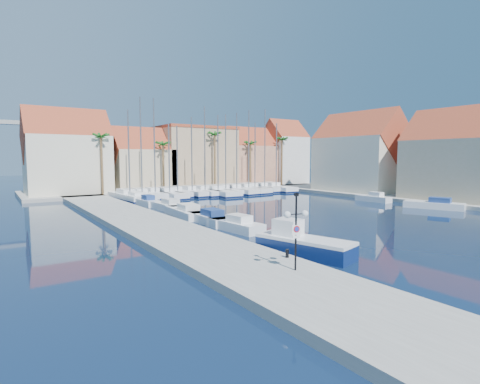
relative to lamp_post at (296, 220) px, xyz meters
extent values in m
plane|color=black|center=(7.83, 3.74, -3.10)|extent=(260.00, 260.00, 0.00)
cube|color=gray|center=(-1.17, 17.24, -2.85)|extent=(6.00, 77.00, 0.50)
cube|color=gray|center=(17.83, 51.74, -2.85)|extent=(54.00, 16.00, 0.50)
cube|color=gray|center=(39.83, 18.74, -2.85)|extent=(12.00, 60.00, 0.50)
cylinder|color=black|center=(0.00, 0.00, -0.62)|extent=(0.10, 0.10, 3.95)
cylinder|color=black|center=(-0.24, 0.07, 0.27)|extent=(0.49, 0.17, 0.05)
cylinder|color=black|center=(0.24, -0.06, 0.27)|extent=(0.49, 0.17, 0.05)
sphere|color=white|center=(-0.48, 0.13, 0.27)|extent=(0.36, 0.36, 0.36)
sphere|color=white|center=(0.48, -0.12, 0.27)|extent=(0.36, 0.36, 0.36)
cube|color=black|center=(0.00, 0.00, 1.26)|extent=(0.24, 0.17, 0.16)
cube|color=white|center=(-0.01, -0.05, -0.52)|extent=(0.49, 0.15, 0.49)
cylinder|color=red|center=(-0.02, -0.08, -0.47)|extent=(0.33, 0.10, 0.34)
cylinder|color=#1933A5|center=(-0.02, -0.09, -0.47)|extent=(0.23, 0.07, 0.24)
cube|color=white|center=(-0.01, -0.05, -0.87)|extent=(0.39, 0.13, 0.14)
cylinder|color=black|center=(1.23, 2.04, -2.35)|extent=(0.19, 0.19, 0.49)
cube|color=navy|center=(3.71, 3.23, -2.63)|extent=(3.66, 6.60, 0.94)
cube|color=white|center=(3.71, 3.23, -2.05)|extent=(3.66, 6.60, 0.21)
cube|color=white|center=(3.38, 4.44, -1.47)|extent=(1.75, 1.97, 1.15)
cube|color=white|center=(4.56, 12.58, -2.70)|extent=(2.42, 6.00, 0.80)
cube|color=white|center=(4.61, 12.00, -2.00)|extent=(1.50, 2.16, 0.60)
cube|color=white|center=(4.46, 16.88, -2.70)|extent=(2.20, 6.37, 0.80)
cube|color=navy|center=(4.44, 16.25, -2.00)|extent=(1.48, 2.25, 0.60)
cube|color=white|center=(4.35, 21.69, -2.70)|extent=(2.82, 7.33, 0.80)
cube|color=white|center=(4.30, 20.97, -2.00)|extent=(1.79, 2.62, 0.60)
cube|color=white|center=(4.68, 27.08, -2.70)|extent=(2.14, 6.15, 0.80)
cube|color=white|center=(4.70, 26.47, -2.00)|extent=(1.43, 2.17, 0.60)
cube|color=white|center=(4.05, 32.62, -2.70)|extent=(1.85, 5.13, 0.80)
cube|color=navy|center=(4.08, 32.12, -2.00)|extent=(1.21, 1.82, 0.60)
cube|color=white|center=(4.20, 37.73, -2.70)|extent=(2.70, 7.13, 0.80)
cube|color=white|center=(4.25, 37.04, -2.00)|extent=(1.73, 2.55, 0.60)
cube|color=white|center=(31.83, 10.33, -2.70)|extent=(4.13, 6.88, 0.80)
cube|color=navy|center=(32.05, 9.71, -2.00)|extent=(2.14, 2.65, 0.60)
cube|color=white|center=(31.83, 18.94, -2.70)|extent=(1.68, 4.97, 0.80)
cube|color=white|center=(31.84, 18.44, -2.00)|extent=(1.14, 1.75, 0.60)
cube|color=white|center=(3.88, 39.47, -2.60)|extent=(3.36, 10.24, 1.00)
cube|color=#0D1944|center=(3.88, 39.47, -2.92)|extent=(3.42, 10.30, 0.28)
cube|color=white|center=(3.81, 40.47, -1.80)|extent=(2.05, 3.15, 0.60)
cylinder|color=slate|center=(3.92, 38.97, 3.82)|extent=(0.20, 0.20, 11.84)
cube|color=white|center=(5.89, 39.89, -2.60)|extent=(2.51, 9.04, 1.00)
cube|color=#0D1944|center=(5.89, 39.89, -2.92)|extent=(2.57, 9.10, 0.28)
cube|color=white|center=(5.90, 40.79, -1.80)|extent=(1.69, 2.73, 0.60)
cylinder|color=slate|center=(5.88, 39.44, 4.81)|extent=(0.20, 0.20, 13.82)
cube|color=white|center=(8.07, 40.33, -2.60)|extent=(2.30, 8.14, 1.00)
cube|color=#0D1944|center=(8.07, 40.33, -2.92)|extent=(2.36, 8.20, 0.28)
cube|color=white|center=(8.05, 41.14, -1.80)|extent=(1.53, 2.46, 0.60)
cylinder|color=slate|center=(8.08, 39.92, 4.84)|extent=(0.20, 0.20, 13.86)
cube|color=white|center=(9.95, 39.37, -2.60)|extent=(2.57, 9.68, 1.00)
cube|color=#0D1944|center=(9.95, 39.37, -2.92)|extent=(2.63, 9.74, 0.28)
cube|color=white|center=(9.94, 40.34, -1.80)|extent=(1.77, 2.91, 0.60)
cylinder|color=slate|center=(9.95, 38.89, 3.00)|extent=(0.20, 0.20, 10.19)
cube|color=white|center=(11.84, 40.48, -2.60)|extent=(2.52, 8.31, 1.00)
cube|color=#0D1944|center=(11.84, 40.48, -2.92)|extent=(2.59, 8.37, 0.28)
cube|color=white|center=(11.88, 41.30, -1.80)|extent=(1.61, 2.53, 0.60)
cylinder|color=slate|center=(11.82, 40.07, 2.93)|extent=(0.20, 0.20, 10.04)
cube|color=white|center=(14.04, 39.96, -2.60)|extent=(2.63, 8.36, 1.00)
cube|color=#0D1944|center=(14.04, 39.96, -2.92)|extent=(2.70, 8.43, 0.28)
cube|color=white|center=(13.99, 40.78, -1.80)|extent=(1.65, 2.56, 0.60)
cylinder|color=slate|center=(14.07, 39.54, 3.64)|extent=(0.20, 0.20, 11.47)
cube|color=white|center=(16.24, 39.69, -2.60)|extent=(2.36, 8.92, 1.00)
cube|color=#0D1944|center=(16.24, 39.69, -2.92)|extent=(2.42, 8.98, 0.28)
cube|color=white|center=(16.23, 40.58, -1.80)|extent=(1.63, 2.68, 0.60)
cylinder|color=slate|center=(16.24, 39.24, 4.52)|extent=(0.20, 0.20, 13.23)
cube|color=white|center=(18.13, 38.85, -2.60)|extent=(3.56, 11.78, 1.00)
cube|color=#0D1944|center=(18.13, 38.85, -2.92)|extent=(3.62, 11.84, 0.28)
cube|color=white|center=(18.18, 40.01, -1.80)|extent=(2.28, 3.59, 0.60)
cylinder|color=slate|center=(18.10, 38.27, 3.85)|extent=(0.20, 0.20, 11.89)
cube|color=white|center=(20.17, 39.72, -2.60)|extent=(2.61, 8.88, 1.00)
cube|color=#0D1944|center=(20.17, 39.72, -2.92)|extent=(2.67, 8.94, 0.28)
cube|color=white|center=(20.14, 40.60, -1.80)|extent=(1.70, 2.70, 0.60)
cylinder|color=slate|center=(20.18, 39.28, 4.02)|extent=(0.20, 0.20, 12.23)
cube|color=white|center=(22.23, 39.64, -2.60)|extent=(3.61, 10.73, 1.00)
cube|color=#0D1944|center=(22.23, 39.64, -2.92)|extent=(3.67, 10.80, 0.28)
cube|color=white|center=(22.14, 40.69, -1.80)|extent=(2.17, 3.31, 0.60)
cylinder|color=slate|center=(22.28, 39.11, 4.19)|extent=(0.20, 0.20, 12.58)
cube|color=white|center=(24.75, 39.67, -2.60)|extent=(3.54, 10.56, 1.00)
cube|color=#0D1944|center=(24.75, 39.67, -2.92)|extent=(3.61, 10.63, 0.28)
cube|color=white|center=(24.66, 40.70, -1.80)|extent=(2.14, 3.26, 0.60)
cylinder|color=slate|center=(24.79, 39.15, 4.52)|extent=(0.20, 0.20, 13.23)
cube|color=white|center=(26.61, 40.30, -2.60)|extent=(3.05, 9.07, 1.00)
cube|color=#0D1944|center=(26.61, 40.30, -2.92)|extent=(3.12, 9.14, 0.28)
cube|color=white|center=(26.53, 41.19, -1.80)|extent=(1.84, 2.80, 0.60)
cylinder|color=slate|center=(26.65, 39.86, 3.50)|extent=(0.20, 0.20, 11.19)
cube|color=white|center=(28.50, 39.84, -2.60)|extent=(2.26, 8.25, 1.00)
cube|color=#0D1944|center=(28.50, 39.84, -2.92)|extent=(2.32, 8.31, 0.28)
cube|color=white|center=(28.49, 40.66, -1.80)|extent=(1.53, 2.49, 0.60)
cylinder|color=slate|center=(28.51, 39.43, 4.73)|extent=(0.20, 0.20, 13.64)
cube|color=white|center=(30.80, 39.45, -2.60)|extent=(3.47, 10.76, 1.00)
cube|color=#0D1944|center=(30.80, 39.45, -2.92)|extent=(3.53, 10.82, 0.28)
cube|color=white|center=(30.87, 40.51, -1.80)|extent=(2.14, 3.30, 0.60)
cylinder|color=slate|center=(30.77, 38.92, 3.53)|extent=(0.20, 0.20, 11.26)
cube|color=beige|center=(-2.17, 50.74, 1.90)|extent=(12.00, 9.00, 9.00)
cube|color=maroon|center=(-2.17, 50.74, 6.40)|extent=(12.30, 9.00, 9.00)
cube|color=#C6B28B|center=(9.83, 50.74, 0.90)|extent=(10.00, 8.00, 7.00)
cube|color=maroon|center=(9.83, 50.74, 4.40)|extent=(10.30, 8.00, 8.00)
cube|color=tan|center=(20.83, 51.74, 2.90)|extent=(14.00, 10.00, 11.00)
cube|color=maroon|center=(20.83, 51.74, 8.65)|extent=(14.20, 10.20, 0.50)
cube|color=#B6725C|center=(32.83, 50.74, 1.40)|extent=(10.00, 8.00, 8.00)
cube|color=maroon|center=(32.83, 50.74, 5.40)|extent=(10.30, 8.00, 8.00)
cube|color=silver|center=(41.83, 49.74, 2.40)|extent=(8.00, 8.00, 10.00)
cube|color=maroon|center=(41.83, 49.74, 7.40)|extent=(8.30, 8.00, 8.00)
cube|color=#C6B28B|center=(39.83, 11.74, 1.40)|extent=(9.00, 12.00, 8.00)
cube|color=maroon|center=(39.83, 11.74, 5.40)|extent=(9.00, 12.30, 9.00)
cube|color=beige|center=(39.83, 27.74, 1.90)|extent=(9.00, 14.00, 9.00)
cube|color=maroon|center=(39.83, 27.74, 6.40)|extent=(9.00, 14.30, 9.00)
cylinder|color=brown|center=(1.83, 45.74, 1.90)|extent=(0.36, 0.36, 9.00)
sphere|color=#1B5F1B|center=(1.83, 45.74, 6.25)|extent=(2.60, 2.60, 2.60)
cylinder|color=brown|center=(11.83, 45.74, 1.40)|extent=(0.36, 0.36, 8.00)
sphere|color=#1B5F1B|center=(11.83, 45.74, 5.25)|extent=(2.60, 2.60, 2.60)
cylinder|color=brown|center=(21.83, 45.74, 2.40)|extent=(0.36, 0.36, 10.00)
sphere|color=#1B5F1B|center=(21.83, 45.74, 7.25)|extent=(2.60, 2.60, 2.60)
cylinder|color=brown|center=(29.83, 45.74, 1.65)|extent=(0.36, 0.36, 8.50)
sphere|color=#1B5F1B|center=(29.83, 45.74, 5.75)|extent=(2.60, 2.60, 2.60)
cylinder|color=brown|center=(37.83, 45.74, 2.15)|extent=(0.36, 0.36, 9.50)
sphere|color=#1B5F1B|center=(37.83, 45.74, 6.75)|extent=(2.60, 2.60, 2.60)
camera|label=1|loc=(-12.65, -13.77, 3.11)|focal=28.00mm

